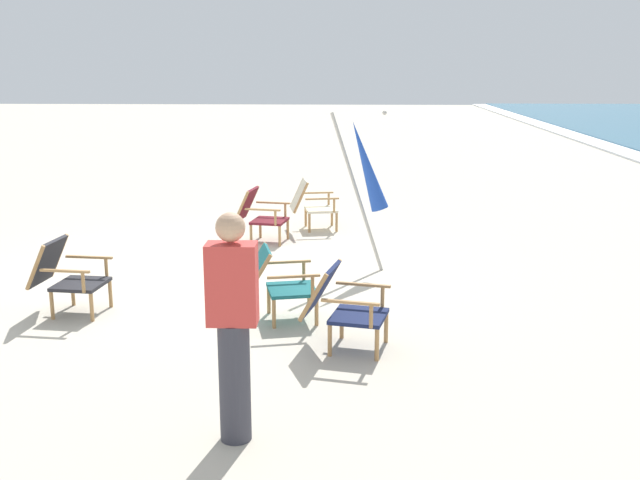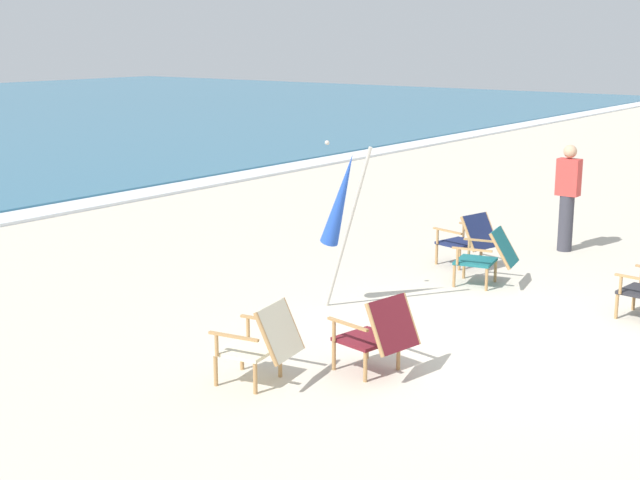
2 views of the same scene
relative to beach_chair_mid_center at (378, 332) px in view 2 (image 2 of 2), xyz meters
The scene contains 7 objects.
ground_plane 1.86m from the beach_chair_mid_center, 14.56° to the right, with size 80.00×80.00×0.00m, color beige.
beach_chair_mid_center is the anchor object (origin of this frame).
beach_chair_back_right 3.54m from the beach_chair_mid_center, ahead, with size 0.73×0.88×0.77m.
beach_chair_far_center 1.14m from the beach_chair_mid_center, 140.59° to the left, with size 0.70×0.81×0.80m.
beach_chair_front_left 4.41m from the beach_chair_mid_center, 16.98° to the left, with size 0.72×0.86×0.78m.
umbrella_furled_blue 2.33m from the beach_chair_mid_center, 45.94° to the left, with size 0.26×0.75×2.03m.
person_near_chairs 6.05m from the beach_chair_mid_center, ahead, with size 0.22×0.34×1.63m.
Camera 2 is at (-8.58, -4.07, 3.22)m, focal length 50.00 mm.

